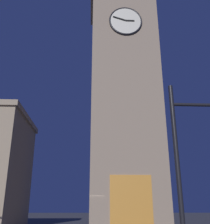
{
  "coord_description": "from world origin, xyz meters",
  "views": [
    {
      "loc": [
        -0.26,
        22.16,
        1.53
      ],
      "look_at": [
        -1.47,
        -2.63,
        10.51
      ],
      "focal_mm": 43.04,
      "sensor_mm": 36.0,
      "label": 1
    }
  ],
  "objects": [
    {
      "name": "clocktower",
      "position": [
        -3.25,
        -2.62,
        12.65
      ],
      "size": [
        6.86,
        8.21,
        30.61
      ],
      "color": "gray",
      "rests_on": "ground_plane"
    }
  ]
}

